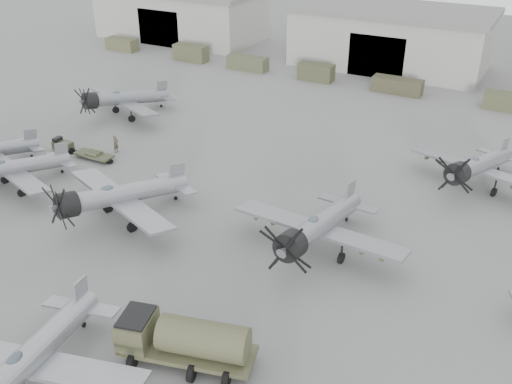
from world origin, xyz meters
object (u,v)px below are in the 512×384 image
aircraft_mid_1 (115,196)px  ground_crew (116,144)px  aircraft_far_1 (477,166)px  fuel_tanker (185,338)px  aircraft_mid_2 (317,227)px  aircraft_near_1 (25,363)px  aircraft_far_0 (121,99)px  aircraft_extra_701 (8,169)px  tug_trailer (75,149)px

aircraft_mid_1 → ground_crew: aircraft_mid_1 is taller
aircraft_far_1 → fuel_tanker: 32.33m
aircraft_mid_1 → aircraft_mid_2: (16.43, 3.26, 0.04)m
aircraft_near_1 → fuel_tanker: aircraft_near_1 is taller
aircraft_far_0 → aircraft_mid_1: bearing=-29.7°
aircraft_far_1 → aircraft_extra_701: size_ratio=1.10×
aircraft_far_1 → aircraft_extra_701: 42.56m
aircraft_far_1 → tug_trailer: bearing=-146.3°
tug_trailer → aircraft_extra_701: bearing=-87.3°
aircraft_mid_2 → aircraft_mid_1: bearing=-164.6°
aircraft_near_1 → aircraft_mid_2: (8.68, 19.82, 0.07)m
aircraft_mid_2 → aircraft_far_0: aircraft_mid_2 is taller
aircraft_extra_701 → fuel_tanker: bearing=-3.5°
aircraft_mid_1 → aircraft_extra_701: aircraft_mid_1 is taller
aircraft_mid_2 → aircraft_far_1: bearing=66.2°
aircraft_mid_1 → tug_trailer: bearing=168.0°
fuel_tanker → tug_trailer: bearing=130.8°
tug_trailer → aircraft_far_0: bearing=102.8°
aircraft_far_1 → tug_trailer: (-37.96, -11.42, -1.79)m
aircraft_extra_701 → aircraft_near_1: bearing=-21.3°
aircraft_mid_2 → aircraft_far_0: 35.26m
aircraft_extra_701 → tug_trailer: bearing=110.5°
aircraft_mid_2 → fuel_tanker: (-2.58, -13.70, -0.72)m
aircraft_mid_2 → aircraft_extra_701: 28.98m
ground_crew → fuel_tanker: bearing=-134.1°
aircraft_mid_1 → aircraft_far_1: bearing=59.6°
aircraft_mid_1 → aircraft_far_0: aircraft_mid_1 is taller
aircraft_mid_1 → aircraft_mid_2: aircraft_mid_2 is taller
aircraft_mid_2 → aircraft_far_1: aircraft_mid_2 is taller
aircraft_far_0 → aircraft_mid_2: bearing=-4.8°
aircraft_near_1 → fuel_tanker: (6.10, 6.12, -0.66)m
aircraft_near_1 → aircraft_mid_1: (-7.74, 16.56, 0.03)m
aircraft_extra_701 → ground_crew: (3.09, 11.01, -1.20)m
aircraft_mid_2 → aircraft_near_1: bearing=-109.5°
aircraft_extra_701 → tug_trailer: aircraft_extra_701 is taller
aircraft_mid_1 → aircraft_far_0: 24.27m
aircraft_far_1 → ground_crew: size_ratio=6.87×
aircraft_mid_1 → tug_trailer: size_ratio=1.83×
aircraft_far_1 → fuel_tanker: bearing=-93.6°
aircraft_far_1 → tug_trailer: 39.68m
aircraft_near_1 → aircraft_far_0: aircraft_near_1 is taller
aircraft_near_1 → aircraft_far_1: (17.48, 36.38, -0.08)m
aircraft_extra_701 → fuel_tanker: aircraft_extra_701 is taller
aircraft_mid_2 → aircraft_extra_701: aircraft_mid_2 is taller
fuel_tanker → aircraft_mid_1: bearing=129.1°
aircraft_mid_2 → tug_trailer: aircraft_mid_2 is taller
aircraft_far_0 → fuel_tanker: aircraft_far_0 is taller
aircraft_mid_2 → ground_crew: bearing=167.7°
aircraft_near_1 → aircraft_far_0: bearing=108.9°
aircraft_near_1 → aircraft_mid_2: aircraft_mid_2 is taller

